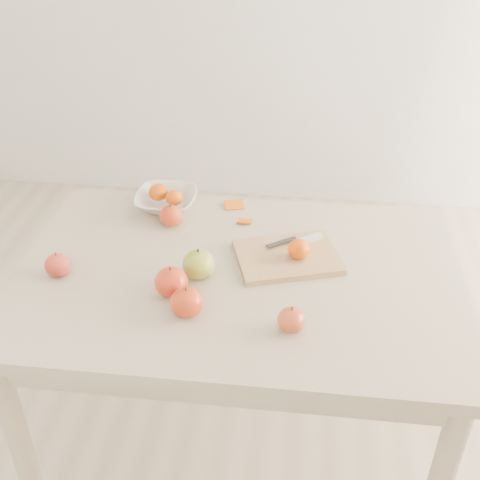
# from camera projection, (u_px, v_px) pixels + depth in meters

# --- Properties ---
(ground) EXTENTS (3.50, 3.50, 0.00)m
(ground) POSITION_uv_depth(u_px,v_px,m) (238.00, 449.00, 2.03)
(ground) COLOR #C6B293
(ground) RESTS_ON ground
(table) EXTENTS (1.20, 0.80, 0.75)m
(table) POSITION_uv_depth(u_px,v_px,m) (238.00, 300.00, 1.67)
(table) COLOR #C3AF93
(table) RESTS_ON ground
(cutting_board) EXTENTS (0.32, 0.28, 0.02)m
(cutting_board) POSITION_uv_depth(u_px,v_px,m) (287.00, 257.00, 1.66)
(cutting_board) COLOR tan
(cutting_board) RESTS_ON table
(board_tangerine) EXTENTS (0.06, 0.06, 0.05)m
(board_tangerine) POSITION_uv_depth(u_px,v_px,m) (299.00, 249.00, 1.63)
(board_tangerine) COLOR red
(board_tangerine) RESTS_ON cutting_board
(fruit_bowl) EXTENTS (0.19, 0.19, 0.05)m
(fruit_bowl) POSITION_uv_depth(u_px,v_px,m) (166.00, 200.00, 1.89)
(fruit_bowl) COLOR white
(fruit_bowl) RESTS_ON table
(bowl_tangerine_near) EXTENTS (0.06, 0.06, 0.05)m
(bowl_tangerine_near) POSITION_uv_depth(u_px,v_px,m) (159.00, 192.00, 1.89)
(bowl_tangerine_near) COLOR #CB3D07
(bowl_tangerine_near) RESTS_ON fruit_bowl
(bowl_tangerine_far) EXTENTS (0.05, 0.05, 0.05)m
(bowl_tangerine_far) POSITION_uv_depth(u_px,v_px,m) (174.00, 198.00, 1.86)
(bowl_tangerine_far) COLOR #C74007
(bowl_tangerine_far) RESTS_ON fruit_bowl
(orange_peel_a) EXTENTS (0.07, 0.06, 0.01)m
(orange_peel_a) POSITION_uv_depth(u_px,v_px,m) (234.00, 206.00, 1.90)
(orange_peel_a) COLOR #DB5D0F
(orange_peel_a) RESTS_ON table
(orange_peel_b) EXTENTS (0.05, 0.04, 0.01)m
(orange_peel_b) POSITION_uv_depth(u_px,v_px,m) (245.00, 222.00, 1.82)
(orange_peel_b) COLOR #CD570E
(orange_peel_b) RESTS_ON table
(paring_knife) EXTENTS (0.16, 0.09, 0.01)m
(paring_knife) POSITION_uv_depth(u_px,v_px,m) (305.00, 239.00, 1.70)
(paring_knife) COLOR white
(paring_knife) RESTS_ON cutting_board
(apple_green) EXTENTS (0.09, 0.09, 0.08)m
(apple_green) POSITION_uv_depth(u_px,v_px,m) (199.00, 264.00, 1.58)
(apple_green) COLOR olive
(apple_green) RESTS_ON table
(apple_red_b) EXTENTS (0.09, 0.09, 0.08)m
(apple_red_b) POSITION_uv_depth(u_px,v_px,m) (171.00, 282.00, 1.51)
(apple_red_b) COLOR maroon
(apple_red_b) RESTS_ON table
(apple_red_d) EXTENTS (0.07, 0.07, 0.06)m
(apple_red_d) POSITION_uv_depth(u_px,v_px,m) (58.00, 265.00, 1.59)
(apple_red_d) COLOR maroon
(apple_red_d) RESTS_ON table
(apple_red_a) EXTENTS (0.07, 0.07, 0.06)m
(apple_red_a) POSITION_uv_depth(u_px,v_px,m) (171.00, 216.00, 1.80)
(apple_red_a) COLOR maroon
(apple_red_a) RESTS_ON table
(apple_red_e) EXTENTS (0.07, 0.07, 0.06)m
(apple_red_e) POSITION_uv_depth(u_px,v_px,m) (291.00, 320.00, 1.41)
(apple_red_e) COLOR #A42E1D
(apple_red_e) RESTS_ON table
(apple_red_c) EXTENTS (0.08, 0.08, 0.07)m
(apple_red_c) POSITION_uv_depth(u_px,v_px,m) (187.00, 302.00, 1.45)
(apple_red_c) COLOR maroon
(apple_red_c) RESTS_ON table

